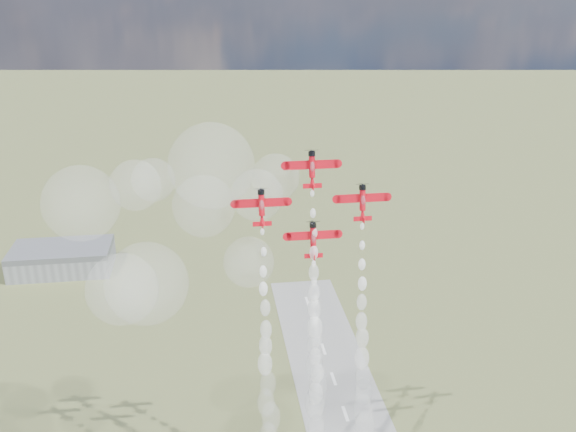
% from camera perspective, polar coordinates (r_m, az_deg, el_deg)
% --- Properties ---
extents(hangar, '(50.00, 28.00, 13.00)m').
position_cam_1_polar(hangar, '(335.91, -20.38, -3.75)').
color(hangar, gray).
rests_on(hangar, ground).
extents(plane_lead, '(12.79, 4.25, 9.06)m').
position_cam_1_polar(plane_lead, '(146.06, 2.26, 4.46)').
color(plane_lead, red).
rests_on(plane_lead, ground).
extents(plane_left, '(12.79, 4.25, 9.06)m').
position_cam_1_polar(plane_left, '(145.76, -2.49, 0.88)').
color(plane_left, red).
rests_on(plane_left, ground).
extents(plane_right, '(12.79, 4.25, 9.06)m').
position_cam_1_polar(plane_right, '(149.92, 6.99, 1.33)').
color(plane_right, red).
rests_on(plane_right, ground).
extents(plane_slot, '(12.79, 4.25, 9.06)m').
position_cam_1_polar(plane_slot, '(149.11, 2.37, -2.17)').
color(plane_slot, red).
rests_on(plane_slot, ground).
extents(smoke_trail_lead, '(5.98, 13.42, 56.94)m').
position_cam_1_polar(smoke_trail_lead, '(159.32, 2.56, -13.28)').
color(smoke_trail_lead, white).
rests_on(smoke_trail_lead, plane_lead).
extents(smoke_trail_left, '(5.84, 13.06, 57.05)m').
position_cam_1_polar(smoke_trail_left, '(161.80, -1.91, -16.42)').
color(smoke_trail_left, white).
rests_on(smoke_trail_left, plane_left).
extents(smoke_trail_right, '(5.62, 13.24, 56.29)m').
position_cam_1_polar(smoke_trail_right, '(165.28, 7.05, -15.54)').
color(smoke_trail_right, white).
rests_on(smoke_trail_right, plane_right).
extents(smoke_trail_slot, '(5.60, 12.24, 56.34)m').
position_cam_1_polar(smoke_trail_slot, '(167.37, 2.69, -18.60)').
color(smoke_trail_slot, white).
rests_on(smoke_trail_slot, plane_slot).
extents(drifted_smoke_cloud, '(64.67, 32.53, 51.49)m').
position_cam_1_polar(drifted_smoke_cloud, '(154.53, -11.25, -0.71)').
color(drifted_smoke_cloud, white).
rests_on(drifted_smoke_cloud, ground).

